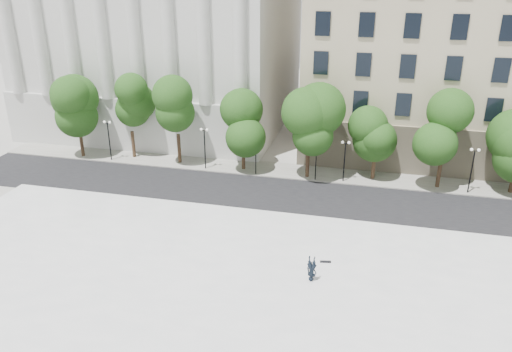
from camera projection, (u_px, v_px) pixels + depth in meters
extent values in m
plane|color=#B9B6AF|center=(192.00, 319.00, 29.36)|extent=(160.00, 160.00, 0.00)
cube|color=white|center=(208.00, 286.00, 31.96)|extent=(44.00, 22.00, 0.45)
cube|color=black|center=(261.00, 194.00, 45.49)|extent=(60.00, 8.00, 0.02)
cube|color=#ACA99E|center=(274.00, 170.00, 50.85)|extent=(60.00, 4.00, 0.12)
cube|color=silver|center=(168.00, 24.00, 63.17)|extent=(30.00, 26.00, 25.00)
cube|color=#C4B896|center=(477.00, 51.00, 55.95)|extent=(36.00, 26.00, 21.00)
cylinder|color=black|center=(256.00, 159.00, 49.00)|extent=(0.10, 0.10, 3.50)
imported|color=black|center=(256.00, 139.00, 48.21)|extent=(0.35, 1.56, 0.63)
cylinder|color=black|center=(316.00, 164.00, 47.73)|extent=(0.10, 0.10, 3.50)
imported|color=black|center=(317.00, 143.00, 46.91)|extent=(0.77, 1.84, 0.72)
imported|color=black|center=(311.00, 277.00, 32.09)|extent=(0.79, 1.82, 0.48)
cube|color=black|center=(326.00, 262.00, 34.17)|extent=(0.77, 0.32, 0.08)
cylinder|color=#382619|center=(82.00, 143.00, 53.94)|extent=(0.36, 0.36, 3.10)
sphere|color=#1A4814|center=(76.00, 105.00, 52.32)|extent=(4.14, 4.14, 4.14)
cylinder|color=#382619|center=(133.00, 145.00, 53.69)|extent=(0.36, 0.36, 2.97)
sphere|color=#1A4814|center=(130.00, 108.00, 52.13)|extent=(3.58, 3.58, 3.58)
cylinder|color=#382619|center=(179.00, 149.00, 52.12)|extent=(0.36, 0.36, 3.19)
sphere|color=#1A4814|center=(177.00, 109.00, 50.44)|extent=(4.07, 4.07, 4.07)
cylinder|color=#382619|center=(243.00, 159.00, 50.56)|extent=(0.36, 0.36, 2.42)
sphere|color=#1A4814|center=(243.00, 127.00, 49.29)|extent=(4.50, 4.50, 4.50)
cylinder|color=#382619|center=(308.00, 164.00, 48.59)|extent=(0.36, 0.36, 2.88)
sphere|color=#1A4814|center=(309.00, 125.00, 47.08)|extent=(4.40, 4.40, 4.40)
cylinder|color=#382619|center=(373.00, 168.00, 48.24)|extent=(0.36, 0.36, 2.45)
sphere|color=#1A4814|center=(377.00, 135.00, 46.96)|extent=(3.87, 3.87, 3.87)
cylinder|color=#382619|center=(439.00, 172.00, 46.23)|extent=(0.36, 0.36, 3.20)
sphere|color=#1A4814|center=(446.00, 127.00, 44.55)|extent=(3.47, 3.47, 3.47)
cylinder|color=#382619|center=(512.00, 181.00, 45.26)|extent=(0.36, 0.36, 2.43)
cylinder|color=black|center=(109.00, 142.00, 52.59)|extent=(0.12, 0.12, 4.18)
cube|color=black|center=(107.00, 123.00, 51.79)|extent=(0.60, 0.06, 0.06)
sphere|color=white|center=(104.00, 122.00, 51.81)|extent=(0.28, 0.28, 0.28)
sphere|color=white|center=(110.00, 122.00, 51.68)|extent=(0.28, 0.28, 0.28)
cylinder|color=black|center=(205.00, 150.00, 50.31)|extent=(0.12, 0.12, 4.15)
cube|color=black|center=(204.00, 131.00, 49.50)|extent=(0.60, 0.06, 0.06)
sphere|color=white|center=(201.00, 129.00, 49.53)|extent=(0.28, 0.28, 0.28)
sphere|color=white|center=(207.00, 130.00, 49.40)|extent=(0.28, 0.28, 0.28)
cylinder|color=black|center=(344.00, 163.00, 47.34)|extent=(0.12, 0.12, 3.93)
cube|color=black|center=(346.00, 143.00, 46.58)|extent=(0.60, 0.06, 0.06)
sphere|color=white|center=(343.00, 142.00, 46.60)|extent=(0.28, 0.28, 0.28)
sphere|color=white|center=(349.00, 143.00, 46.47)|extent=(0.28, 0.28, 0.28)
cylinder|color=black|center=(471.00, 173.00, 44.85)|extent=(0.12, 0.12, 4.14)
cube|color=black|center=(475.00, 151.00, 44.05)|extent=(0.60, 0.06, 0.06)
sphere|color=white|center=(472.00, 150.00, 44.08)|extent=(0.28, 0.28, 0.28)
sphere|color=white|center=(479.00, 150.00, 43.95)|extent=(0.28, 0.28, 0.28)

